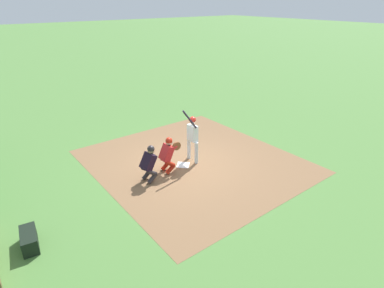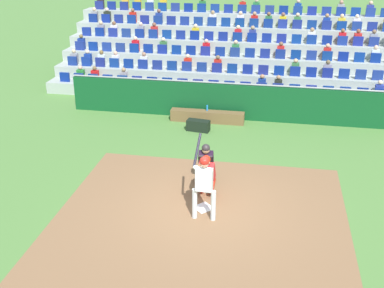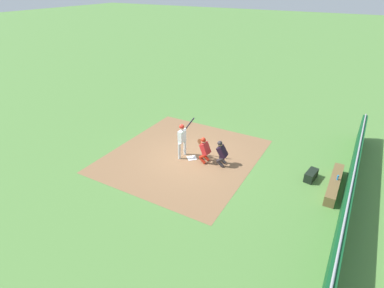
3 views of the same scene
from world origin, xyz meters
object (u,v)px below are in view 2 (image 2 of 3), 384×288
object	(u,v)px
home_plate_marker	(204,208)
equipment_duffel_bag	(198,126)
water_bottle_on_bench	(207,108)
catcher_crouching	(206,173)
batter_at_plate	(204,181)
home_plate_umpire	(206,161)
dugout_bench	(207,116)

from	to	relation	value
home_plate_marker	equipment_duffel_bag	world-z (taller)	equipment_duffel_bag
home_plate_marker	water_bottle_on_bench	distance (m)	6.49
catcher_crouching	batter_at_plate	bearing A→B (deg)	95.84
home_plate_umpire	water_bottle_on_bench	world-z (taller)	home_plate_umpire
home_plate_umpire	water_bottle_on_bench	distance (m)	4.99
home_plate_marker	catcher_crouching	size ratio (longest dim) A/B	0.34
catcher_crouching	home_plate_umpire	distance (m)	0.84
home_plate_marker	dugout_bench	size ratio (longest dim) A/B	0.16
home_plate_umpire	dugout_bench	bearing A→B (deg)	-81.67
equipment_duffel_bag	water_bottle_on_bench	bearing A→B (deg)	-90.80
dugout_bench	equipment_duffel_bag	bearing A→B (deg)	79.12
home_plate_marker	home_plate_umpire	world-z (taller)	home_plate_umpire
catcher_crouching	equipment_duffel_bag	world-z (taller)	catcher_crouching
batter_at_plate	home_plate_umpire	xyz separation A→B (m)	(0.25, -1.97, -0.39)
batter_at_plate	equipment_duffel_bag	size ratio (longest dim) A/B	2.56
home_plate_marker	batter_at_plate	size ratio (longest dim) A/B	0.21
equipment_duffel_bag	home_plate_marker	bearing A→B (deg)	109.67
catcher_crouching	dugout_bench	size ratio (longest dim) A/B	0.45
batter_at_plate	home_plate_umpire	world-z (taller)	batter_at_plate
home_plate_marker	batter_at_plate	bearing A→B (deg)	98.84
home_plate_marker	water_bottle_on_bench	bearing A→B (deg)	-81.93
home_plate_marker	catcher_crouching	bearing A→B (deg)	-86.46
dugout_bench	water_bottle_on_bench	distance (m)	0.33
catcher_crouching	water_bottle_on_bench	world-z (taller)	catcher_crouching
batter_at_plate	equipment_duffel_bag	world-z (taller)	batter_at_plate
batter_at_plate	water_bottle_on_bench	world-z (taller)	batter_at_plate
equipment_duffel_bag	dugout_bench	bearing A→B (deg)	-92.51
dugout_bench	home_plate_marker	bearing A→B (deg)	97.97
home_plate_umpire	equipment_duffel_bag	xyz separation A→B (m)	(0.90, -3.90, -0.48)
batter_at_plate	dugout_bench	world-z (taller)	batter_at_plate
home_plate_umpire	dugout_bench	distance (m)	4.95
home_plate_umpire	equipment_duffel_bag	world-z (taller)	home_plate_umpire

